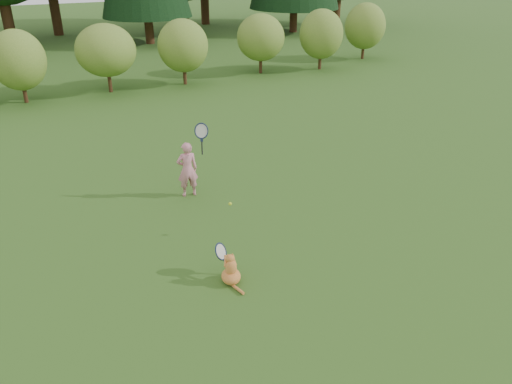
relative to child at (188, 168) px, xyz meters
name	(u,v)px	position (x,y,z in m)	size (l,w,h in m)	color
ground	(265,244)	(0.59, -2.61, -0.66)	(100.00, 100.00, 0.00)	#1D4A15
shrub_row	(112,52)	(0.59, 10.39, 0.74)	(28.00, 3.00, 2.80)	#537725
child	(188,168)	(0.00, 0.00, 0.00)	(0.73, 0.48, 1.88)	#D07C8C
cat	(230,267)	(-0.46, -3.39, -0.38)	(0.47, 0.84, 0.72)	#B76123
tennis_ball	(230,204)	(0.15, -1.99, 0.01)	(0.07, 0.07, 0.07)	#A3DE1A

